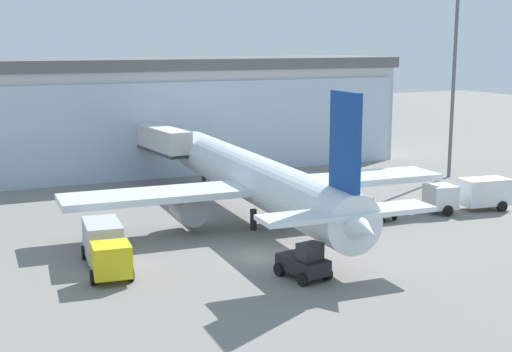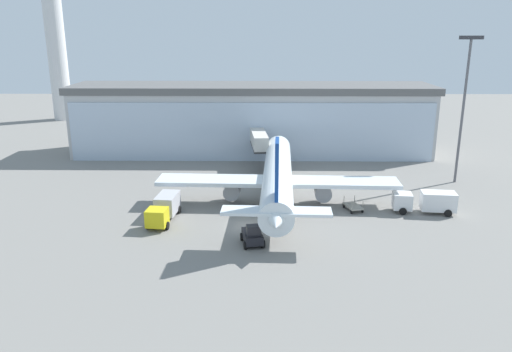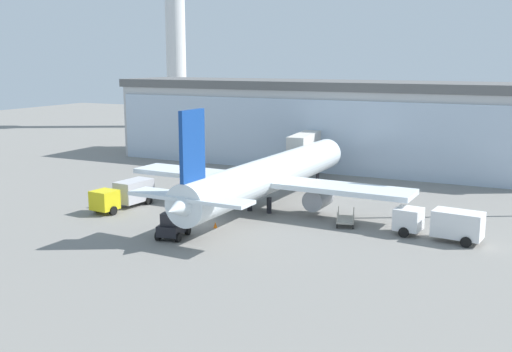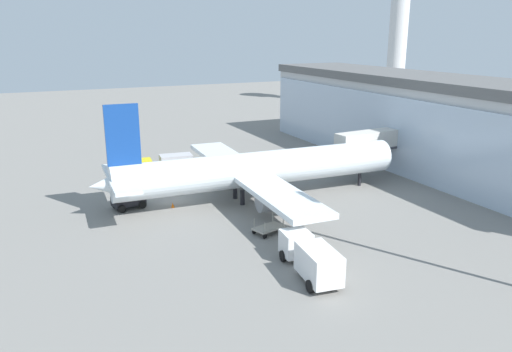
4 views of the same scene
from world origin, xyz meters
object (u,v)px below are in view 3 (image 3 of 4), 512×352
(control_tower, at_px, (175,21))
(safety_cone_nose, at_px, (215,225))
(safety_cone_wingtip, at_px, (144,198))
(airplane, at_px, (268,176))
(baggage_cart, at_px, (346,220))
(catering_truck, at_px, (125,194))
(jet_bridge, at_px, (309,142))
(fuel_truck, at_px, (441,223))
(pushback_tug, at_px, (173,227))

(control_tower, xyz_separation_m, safety_cone_nose, (49.40, -70.23, -23.28))
(control_tower, bearing_deg, safety_cone_wingtip, -59.98)
(safety_cone_nose, bearing_deg, safety_cone_wingtip, 153.98)
(airplane, distance_m, baggage_cart, 10.08)
(airplane, height_order, catering_truck, airplane)
(jet_bridge, bearing_deg, control_tower, 43.25)
(fuel_truck, distance_m, safety_cone_nose, 19.76)
(jet_bridge, distance_m, baggage_cart, 24.75)
(safety_cone_nose, bearing_deg, pushback_tug, -112.65)
(pushback_tug, bearing_deg, control_tower, 21.89)
(safety_cone_nose, bearing_deg, airplane, 82.25)
(pushback_tug, bearing_deg, fuel_truck, -76.37)
(catering_truck, height_order, fuel_truck, same)
(airplane, height_order, fuel_truck, airplane)
(catering_truck, relative_size, baggage_cart, 2.40)
(jet_bridge, xyz_separation_m, control_tower, (-48.08, 42.82, 19.16))
(control_tower, xyz_separation_m, catering_truck, (37.28, -67.64, -22.09))
(control_tower, relative_size, safety_cone_nose, 75.15)
(control_tower, bearing_deg, airplane, -50.45)
(control_tower, bearing_deg, baggage_cart, -47.05)
(catering_truck, relative_size, safety_cone_wingtip, 13.61)
(safety_cone_nose, relative_size, safety_cone_wingtip, 1.00)
(jet_bridge, relative_size, safety_cone_wingtip, 23.15)
(airplane, xyz_separation_m, safety_cone_nose, (-1.21, -8.93, -3.10))
(airplane, relative_size, safety_cone_wingtip, 63.90)
(jet_bridge, height_order, baggage_cart, jet_bridge)
(baggage_cart, xyz_separation_m, safety_cone_nose, (-10.42, -5.96, -0.23))
(fuel_truck, distance_m, pushback_tug, 22.87)
(airplane, relative_size, pushback_tug, 10.10)
(control_tower, height_order, safety_cone_nose, control_tower)
(baggage_cart, bearing_deg, control_tower, 27.65)
(safety_cone_nose, bearing_deg, catering_truck, 167.96)
(control_tower, distance_m, baggage_cart, 90.77)
(fuel_truck, xyz_separation_m, safety_cone_wingtip, (-31.33, 0.86, -1.19))
(baggage_cart, bearing_deg, fuel_truck, -110.75)
(pushback_tug, relative_size, safety_cone_wingtip, 6.32)
(jet_bridge, height_order, fuel_truck, jet_bridge)
(jet_bridge, bearing_deg, catering_truck, 151.42)
(airplane, bearing_deg, pushback_tug, 169.73)
(catering_truck, bearing_deg, jet_bridge, 162.35)
(pushback_tug, distance_m, safety_cone_nose, 4.69)
(airplane, xyz_separation_m, catering_truck, (-13.33, -6.34, -1.90))
(control_tower, xyz_separation_m, airplane, (50.61, -61.30, -20.18))
(jet_bridge, relative_size, baggage_cart, 4.08)
(fuel_truck, relative_size, baggage_cart, 2.40)
(catering_truck, height_order, safety_cone_nose, catering_truck)
(safety_cone_nose, bearing_deg, jet_bridge, 92.75)
(catering_truck, relative_size, safety_cone_nose, 13.61)
(fuel_truck, height_order, safety_cone_wingtip, fuel_truck)
(airplane, bearing_deg, safety_cone_nose, 174.78)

